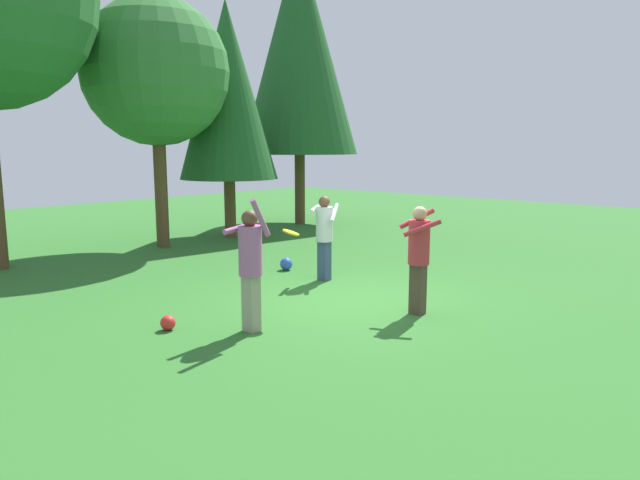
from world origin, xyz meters
name	(u,v)px	position (x,y,z in m)	size (l,w,h in m)	color
ground_plane	(355,301)	(0.00, 0.00, 0.00)	(40.00, 40.00, 0.00)	#2D6B28
person_thrower	(250,259)	(-2.28, 0.14, 1.06)	(0.62, 0.53, 1.96)	gray
person_catcher	(324,231)	(0.87, 1.46, 1.00)	(0.73, 0.70, 1.69)	#38476B
person_bystander	(419,250)	(0.06, -1.21, 1.03)	(0.75, 0.75, 1.73)	#4C382D
frisbee	(291,233)	(-1.34, 0.24, 1.33)	(0.38, 0.38, 0.11)	yellow
ball_red	(168,323)	(-3.08, 1.08, 0.11)	(0.22, 0.22, 0.22)	red
ball_blue	(286,264)	(1.04, 2.71, 0.14)	(0.27, 0.27, 0.27)	blue
tree_right	(227,91)	(3.25, 7.17, 4.20)	(2.81, 2.81, 6.72)	brown
tree_center	(156,73)	(0.99, 7.26, 4.51)	(3.75, 3.75, 6.40)	brown
tree_far_right	(299,48)	(6.78, 7.69, 5.84)	(3.91, 3.91, 9.33)	brown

